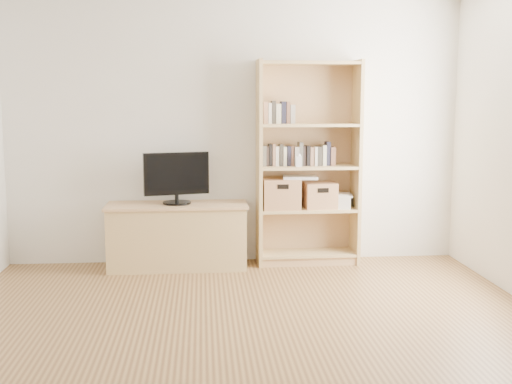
{
  "coord_description": "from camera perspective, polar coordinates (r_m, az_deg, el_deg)",
  "views": [
    {
      "loc": [
        -0.33,
        -3.89,
        1.63
      ],
      "look_at": [
        0.16,
        1.9,
        0.79
      ],
      "focal_mm": 45.0,
      "sensor_mm": 36.0,
      "label": 1
    }
  ],
  "objects": [
    {
      "name": "tv_stand",
      "position": [
        6.29,
        -6.99,
        -3.98
      ],
      "size": [
        1.32,
        0.5,
        0.6
      ],
      "primitive_type": "cube",
      "rotation": [
        0.0,
        0.0,
        0.01
      ],
      "color": "tan",
      "rests_on": "floor"
    },
    {
      "name": "basket_left",
      "position": [
        6.32,
        2.25,
        -0.14
      ],
      "size": [
        0.36,
        0.3,
        0.3
      ],
      "primitive_type": "cube",
      "rotation": [
        0.0,
        0.0,
        0.0
      ],
      "color": "#B17F50",
      "rests_on": "bookshelf"
    },
    {
      "name": "books_row_upper",
      "position": [
        6.29,
        2.66,
        6.96
      ],
      "size": [
        0.36,
        0.14,
        0.19
      ],
      "primitive_type": "cube",
      "rotation": [
        0.0,
        0.0,
        -0.03
      ],
      "color": "#57544C",
      "rests_on": "bookshelf"
    },
    {
      "name": "bookshelf",
      "position": [
        6.33,
        4.66,
        2.56
      ],
      "size": [
        1.01,
        0.37,
        2.01
      ],
      "primitive_type": "cube",
      "rotation": [
        0.0,
        0.0,
        0.01
      ],
      "color": "tan",
      "rests_on": "floor"
    },
    {
      "name": "back_wall",
      "position": [
        6.41,
        -1.88,
        5.32
      ],
      "size": [
        4.5,
        0.02,
        2.6
      ],
      "primitive_type": "cube",
      "color": "silver",
      "rests_on": "floor"
    },
    {
      "name": "magazine_stack",
      "position": [
        6.44,
        7.65,
        -0.85
      ],
      "size": [
        0.23,
        0.29,
        0.12
      ],
      "primitive_type": "cube",
      "rotation": [
        0.0,
        0.0,
        -0.23
      ],
      "color": "beige",
      "rests_on": "bookshelf"
    },
    {
      "name": "floor",
      "position": [
        4.23,
        0.01,
        -14.41
      ],
      "size": [
        4.5,
        5.0,
        0.01
      ],
      "primitive_type": "cube",
      "color": "brown",
      "rests_on": "ground"
    },
    {
      "name": "books_row_mid",
      "position": [
        6.34,
        4.63,
        3.31
      ],
      "size": [
        0.77,
        0.17,
        0.21
      ],
      "primitive_type": "cube",
      "rotation": [
        0.0,
        0.0,
        0.02
      ],
      "color": "#57544C",
      "rests_on": "bookshelf"
    },
    {
      "name": "laptop",
      "position": [
        6.31,
        3.95,
        1.32
      ],
      "size": [
        0.36,
        0.26,
        0.03
      ],
      "primitive_type": "cube",
      "rotation": [
        0.0,
        0.0,
        -0.1
      ],
      "color": "white",
      "rests_on": "basket_left"
    },
    {
      "name": "front_wall",
      "position": [
        1.47,
        8.28,
        -4.97
      ],
      "size": [
        4.5,
        0.02,
        2.6
      ],
      "primitive_type": "cube",
      "color": "silver",
      "rests_on": "floor"
    },
    {
      "name": "television",
      "position": [
        6.19,
        -7.08,
        1.23
      ],
      "size": [
        0.62,
        0.2,
        0.49
      ],
      "primitive_type": "cube",
      "rotation": [
        0.0,
        0.0,
        0.24
      ],
      "color": "black",
      "rests_on": "tv_stand"
    },
    {
      "name": "baby_monitor",
      "position": [
        6.2,
        3.83,
        2.73
      ],
      "size": [
        0.06,
        0.04,
        0.11
      ],
      "primitive_type": "cube",
      "rotation": [
        0.0,
        0.0,
        -0.11
      ],
      "color": "white",
      "rests_on": "bookshelf"
    },
    {
      "name": "basket_right",
      "position": [
        6.39,
        5.72,
        -0.29
      ],
      "size": [
        0.32,
        0.27,
        0.25
      ],
      "primitive_type": "cube",
      "rotation": [
        0.0,
        0.0,
        0.05
      ],
      "color": "#B17F50",
      "rests_on": "bookshelf"
    }
  ]
}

